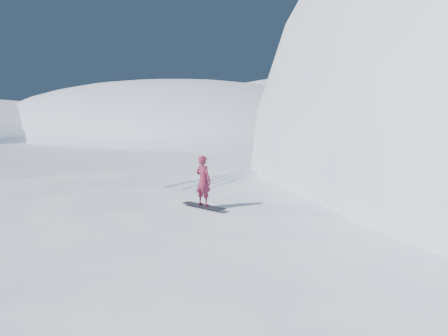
% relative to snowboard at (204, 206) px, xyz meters
% --- Properties ---
extents(ground, '(400.00, 400.00, 0.00)m').
position_rel_snowboard_xyz_m(ground, '(-2.99, -0.19, -2.41)').
color(ground, white).
rests_on(ground, ground).
extents(near_ridge, '(36.00, 28.00, 4.80)m').
position_rel_snowboard_xyz_m(near_ridge, '(-1.99, 2.81, -2.41)').
color(near_ridge, white).
rests_on(near_ridge, ground).
extents(far_ridge_a, '(120.00, 70.00, 28.00)m').
position_rel_snowboard_xyz_m(far_ridge_a, '(-72.99, 59.81, -2.41)').
color(far_ridge_a, white).
rests_on(far_ridge_a, ground).
extents(far_ridge_c, '(140.00, 90.00, 36.00)m').
position_rel_snowboard_xyz_m(far_ridge_c, '(-42.99, 109.81, -2.41)').
color(far_ridge_c, white).
rests_on(far_ridge_c, ground).
extents(wind_bumps, '(16.00, 14.40, 1.00)m').
position_rel_snowboard_xyz_m(wind_bumps, '(-3.55, 1.93, -2.41)').
color(wind_bumps, white).
rests_on(wind_bumps, ground).
extents(snowboard, '(1.62, 0.31, 0.03)m').
position_rel_snowboard_xyz_m(snowboard, '(0.00, 0.00, 0.00)').
color(snowboard, black).
rests_on(snowboard, near_ridge).
extents(snowboarder, '(0.57, 0.38, 1.56)m').
position_rel_snowboard_xyz_m(snowboarder, '(0.00, 0.00, 0.79)').
color(snowboarder, maroon).
rests_on(snowboarder, snowboard).
extents(vapor_plume, '(9.31, 7.45, 6.52)m').
position_rel_snowboard_xyz_m(vapor_plume, '(-63.08, 42.84, -2.41)').
color(vapor_plume, white).
rests_on(vapor_plume, ground).
extents(board_tracks, '(2.54, 5.99, 0.04)m').
position_rel_snowboard_xyz_m(board_tracks, '(-3.08, 4.44, 0.01)').
color(board_tracks, silver).
rests_on(board_tracks, ground).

